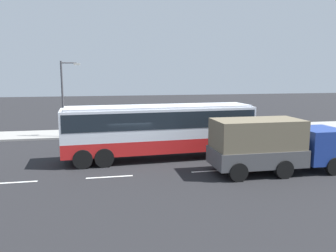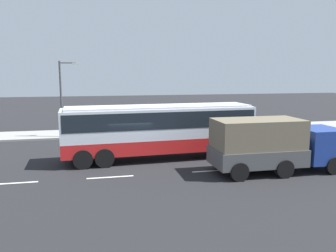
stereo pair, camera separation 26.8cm
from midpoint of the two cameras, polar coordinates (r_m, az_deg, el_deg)
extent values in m
plane|color=black|center=(21.14, -6.15, -5.83)|extent=(120.00, 120.00, 0.00)
cube|color=gray|center=(30.78, -7.81, -1.05)|extent=(80.00, 4.00, 0.15)
cube|color=white|center=(18.64, -24.23, -8.60)|extent=(2.40, 0.16, 0.01)
cube|color=white|center=(18.15, -9.31, -8.38)|extent=(2.40, 0.16, 0.01)
cube|color=white|center=(19.14, 7.86, -7.43)|extent=(2.40, 0.16, 0.01)
cube|color=white|center=(21.77, 22.92, -6.05)|extent=(2.40, 0.16, 0.01)
cube|color=red|center=(21.44, -1.03, -2.91)|extent=(11.97, 3.16, 0.83)
cube|color=silver|center=(21.20, -1.04, 0.62)|extent=(11.97, 3.16, 1.84)
cube|color=black|center=(21.17, -1.05, 1.33)|extent=(11.73, 3.18, 1.01)
cube|color=black|center=(23.25, 13.19, 1.35)|extent=(0.25, 2.32, 1.47)
cube|color=silver|center=(21.09, -1.05, 3.26)|extent=(11.48, 2.98, 0.12)
cylinder|color=black|center=(23.97, 8.41, -2.75)|extent=(1.11, 0.36, 1.10)
cylinder|color=black|center=(21.82, 10.86, -3.98)|extent=(1.11, 0.36, 1.10)
cylinder|color=black|center=(22.19, -10.67, -3.76)|extent=(1.11, 0.36, 1.10)
cylinder|color=black|center=(19.85, -10.20, -5.26)|extent=(1.11, 0.36, 1.10)
cylinder|color=black|center=(22.16, -13.77, -3.89)|extent=(1.11, 0.36, 1.10)
cylinder|color=black|center=(19.80, -13.67, -5.40)|extent=(1.11, 0.36, 1.10)
cube|color=navy|center=(20.79, 24.12, -2.86)|extent=(2.17, 2.50, 1.84)
cube|color=#4C4C4F|center=(19.00, 14.90, -4.88)|extent=(4.84, 2.51, 0.90)
cube|color=#6B604C|center=(18.76, 15.05, -1.26)|extent=(4.65, 2.41, 1.54)
cylinder|color=black|center=(22.03, 22.54, -4.58)|extent=(0.96, 0.29, 0.96)
cylinder|color=black|center=(20.17, 26.33, -6.04)|extent=(0.96, 0.29, 0.96)
cylinder|color=black|center=(20.57, 15.82, -5.15)|extent=(0.96, 0.29, 0.96)
cylinder|color=black|center=(18.56, 19.20, -6.84)|extent=(0.96, 0.29, 0.96)
cylinder|color=black|center=(19.57, 9.29, -5.65)|extent=(0.96, 0.29, 0.96)
cylinder|color=black|center=(17.45, 12.09, -7.54)|extent=(0.96, 0.29, 0.96)
cylinder|color=black|center=(31.57, -0.39, 0.16)|extent=(0.14, 0.14, 0.80)
cylinder|color=black|center=(31.49, -0.64, 0.14)|extent=(0.14, 0.14, 0.80)
cylinder|color=beige|center=(31.43, -0.52, 1.41)|extent=(0.32, 0.32, 0.60)
sphere|color=#9E7051|center=(31.38, -0.52, 2.15)|extent=(0.22, 0.22, 0.22)
cylinder|color=#47474C|center=(29.02, -16.92, 4.29)|extent=(0.16, 0.16, 6.13)
cylinder|color=#47474C|center=(28.89, -15.94, 10.10)|extent=(1.24, 0.10, 0.10)
cube|color=silver|center=(28.85, -14.69, 9.96)|extent=(0.50, 0.24, 0.16)
camera|label=1|loc=(0.13, 90.36, -0.06)|focal=36.53mm
camera|label=2|loc=(0.13, -89.64, 0.06)|focal=36.53mm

